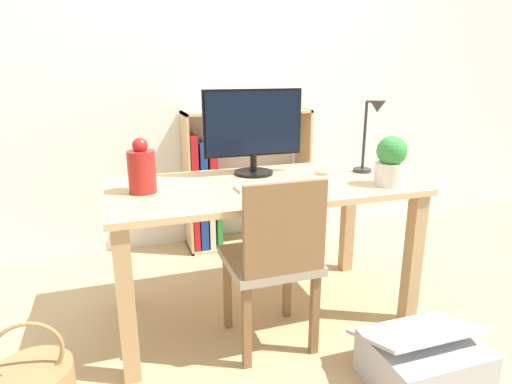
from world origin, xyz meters
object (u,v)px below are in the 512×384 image
monitor (253,127)px  bookshelf (224,187)px  storage_box (422,361)px  desk_lamp (371,130)px  keyboard (268,186)px  potted_plant (391,161)px  chair (274,258)px  vase (142,169)px

monitor → bookshelf: (0.03, 0.77, -0.53)m
monitor → storage_box: bearing=-65.5°
desk_lamp → storage_box: 1.14m
keyboard → storage_box: bearing=-54.9°
monitor → potted_plant: size_ratio=2.23×
monitor → bookshelf: bearing=87.8°
desk_lamp → bookshelf: 1.24m
monitor → bookshelf: size_ratio=0.54×
storage_box → bookshelf: bearing=103.1°
keyboard → bookshelf: 1.11m
potted_plant → chair: potted_plant is taller
monitor → desk_lamp: size_ratio=1.37×
desk_lamp → chair: desk_lamp is taller
desk_lamp → bookshelf: bearing=119.9°
vase → bookshelf: bearing=56.8°
vase → desk_lamp: size_ratio=0.64×
desk_lamp → potted_plant: desk_lamp is taller
chair → bookshelf: bearing=89.8°
monitor → vase: size_ratio=2.13×
monitor → potted_plant: (0.56, -0.43, -0.13)m
keyboard → desk_lamp: 0.66m
desk_lamp → bookshelf: desk_lamp is taller
storage_box → monitor: bearing=114.5°
potted_plant → chair: size_ratio=0.29×
vase → bookshelf: (0.63, 0.96, -0.39)m
vase → desk_lamp: 1.19m
vase → chair: vase is taller
chair → storage_box: (0.50, -0.43, -0.35)m
keyboard → monitor: bearing=85.4°
vase → monitor: bearing=17.2°
storage_box → potted_plant: bearing=75.2°
vase → bookshelf: bookshelf is taller
bookshelf → storage_box: bearing=-76.9°
bookshelf → storage_box: (0.40, -1.71, -0.33)m
chair → monitor: bearing=86.5°
keyboard → vase: 0.59m
desk_lamp → storage_box: (-0.16, -0.74, -0.85)m
monitor → chair: bearing=-97.6°
desk_lamp → storage_box: size_ratio=0.88×
keyboard → potted_plant: (0.58, -0.13, 0.11)m
monitor → storage_box: monitor is taller
keyboard → desk_lamp: (0.61, 0.10, 0.23)m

